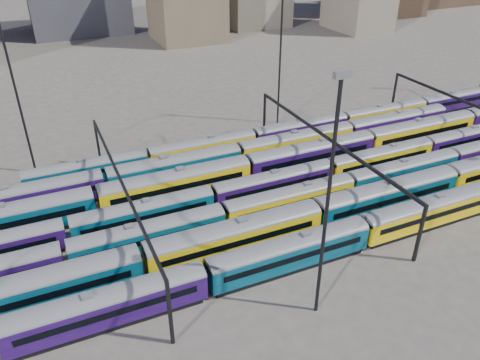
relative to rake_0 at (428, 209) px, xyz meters
name	(u,v)px	position (x,y,z in m)	size (l,w,h in m)	color
ground	(264,198)	(-16.25, 15.00, -2.65)	(500.00, 500.00, 0.00)	#47403C
rake_0	(428,209)	(0.00, 0.00, 0.00)	(102.42, 3.00, 5.05)	black
rake_1	(316,213)	(-13.91, 5.00, 0.27)	(135.02, 3.29, 5.56)	black
rake_2	(149,233)	(-34.49, 10.00, -0.14)	(136.45, 2.85, 4.79)	black
rake_3	(330,168)	(-5.11, 15.00, -0.19)	(114.49, 2.79, 4.69)	black
rake_4	(311,152)	(-5.38, 20.00, 0.25)	(157.01, 3.28, 5.53)	black
rake_5	(175,165)	(-26.47, 25.00, 0.09)	(105.72, 3.10, 5.22)	black
rake_6	(301,128)	(-1.35, 30.00, -0.24)	(93.54, 2.74, 4.60)	black
gantry_1	(121,187)	(-36.25, 15.00, 4.14)	(0.35, 40.35, 8.03)	black
gantry_2	(326,144)	(-6.25, 15.00, 4.14)	(0.35, 40.35, 8.03)	black
gantry_3	(476,113)	(23.75, 15.00, 4.14)	(0.35, 40.35, 8.03)	black
mast_1	(15,88)	(-46.25, 37.00, 11.32)	(1.40, 0.50, 25.60)	black
mast_2	(328,197)	(-21.25, -7.00, 11.32)	(1.40, 0.50, 25.60)	black
mast_3	(280,52)	(-1.25, 39.00, 11.32)	(1.40, 0.50, 25.60)	black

